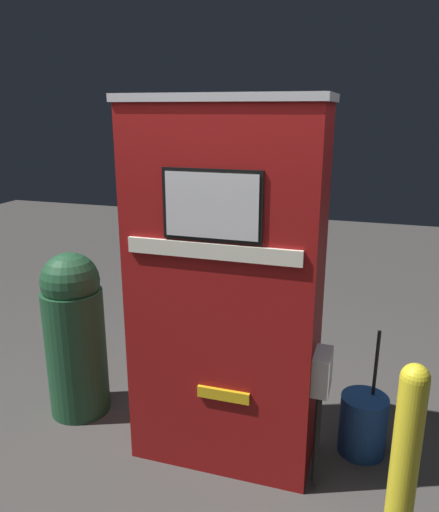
{
  "coord_description": "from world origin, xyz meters",
  "views": [
    {
      "loc": [
        0.74,
        -2.22,
        1.98
      ],
      "look_at": [
        0.0,
        0.12,
        1.25
      ],
      "focal_mm": 35.0,
      "sensor_mm": 36.0,
      "label": 1
    }
  ],
  "objects": [
    {
      "name": "safety_bollard",
      "position": [
        0.95,
        -0.3,
        0.53
      ],
      "size": [
        0.12,
        0.12,
        1.01
      ],
      "color": "yellow",
      "rests_on": "ground_plane"
    },
    {
      "name": "squeegee_bucket",
      "position": [
        0.78,
        0.46,
        0.19
      ],
      "size": [
        0.27,
        0.27,
        0.81
      ],
      "color": "#1E478C",
      "rests_on": "ground_plane"
    },
    {
      "name": "trash_bin",
      "position": [
        -1.06,
        0.34,
        0.57
      ],
      "size": [
        0.39,
        0.39,
        1.11
      ],
      "color": "#1E4C2D",
      "rests_on": "ground_plane"
    },
    {
      "name": "gas_pump",
      "position": [
        0.0,
        0.23,
        1.03
      ],
      "size": [
        1.12,
        0.5,
        2.05
      ],
      "color": "maroon",
      "rests_on": "ground_plane"
    },
    {
      "name": "ground_plane",
      "position": [
        0.0,
        0.0,
        0.0
      ],
      "size": [
        14.0,
        14.0,
        0.0
      ],
      "primitive_type": "plane",
      "color": "#423F3D"
    }
  ]
}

